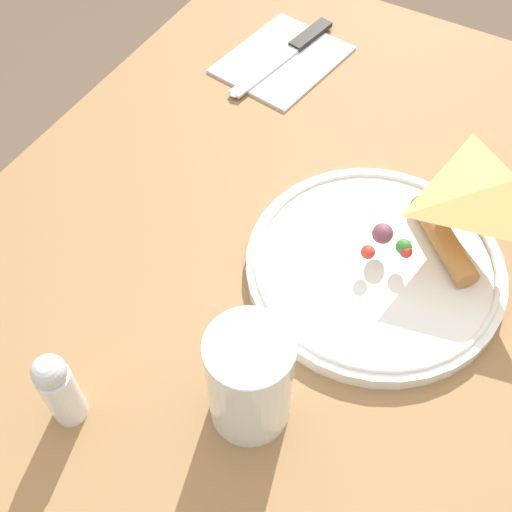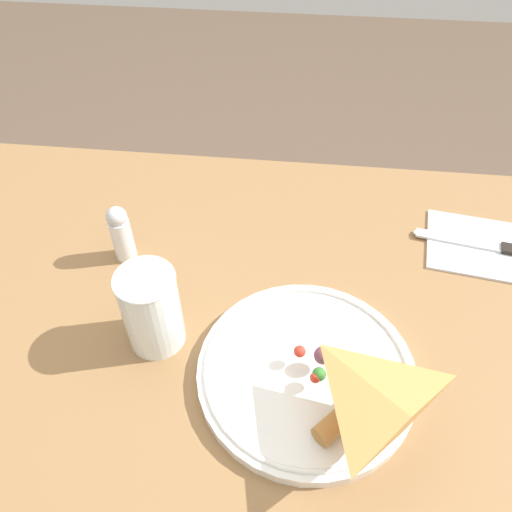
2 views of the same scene
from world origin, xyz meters
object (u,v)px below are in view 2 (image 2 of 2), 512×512
(butter_knife, at_px, (492,246))
(salt_shaker, at_px, (121,233))
(milk_glass, at_px, (152,311))
(napkin_folded, at_px, (483,247))
(dining_table, at_px, (239,365))
(plate_pizza, at_px, (309,372))

(butter_knife, height_order, salt_shaker, salt_shaker)
(milk_glass, distance_m, napkin_folded, 0.50)
(milk_glass, xyz_separation_m, salt_shaker, (0.08, -0.14, -0.01))
(dining_table, relative_size, napkin_folded, 6.07)
(napkin_folded, height_order, butter_knife, butter_knife)
(dining_table, height_order, plate_pizza, plate_pizza)
(plate_pizza, xyz_separation_m, salt_shaker, (0.27, -0.17, 0.03))
(napkin_folded, bearing_deg, dining_table, 25.61)
(plate_pizza, bearing_deg, milk_glass, -11.19)
(dining_table, height_order, napkin_folded, napkin_folded)
(dining_table, bearing_deg, napkin_folded, -154.39)
(butter_knife, xyz_separation_m, salt_shaker, (0.54, 0.07, 0.04))
(butter_knife, distance_m, salt_shaker, 0.54)
(dining_table, distance_m, milk_glass, 0.20)
(dining_table, xyz_separation_m, milk_glass, (0.10, 0.04, 0.18))
(milk_glass, distance_m, salt_shaker, 0.16)
(salt_shaker, bearing_deg, milk_glass, 120.69)
(milk_glass, relative_size, butter_knife, 0.57)
(milk_glass, height_order, napkin_folded, milk_glass)
(plate_pizza, xyz_separation_m, napkin_folded, (-0.25, -0.25, -0.01))
(dining_table, xyz_separation_m, salt_shaker, (0.18, -0.09, 0.17))
(napkin_folded, height_order, salt_shaker, salt_shaker)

